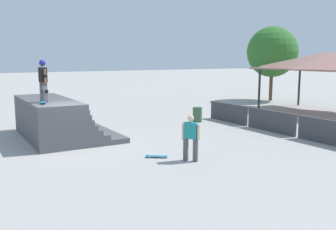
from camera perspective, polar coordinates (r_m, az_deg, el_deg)
name	(u,v)px	position (r m, az deg, el deg)	size (l,w,h in m)	color
ground_plane	(73,148)	(15.78, -14.21, -4.88)	(160.00, 160.00, 0.00)	#A3A09B
quarter_pipe_ramp	(55,120)	(17.88, -16.79, -0.80)	(5.59, 3.76, 1.79)	#4C4C51
skater_on_deck	(43,78)	(16.38, -18.51, 5.36)	(0.76, 0.27, 1.77)	#4C4C51
skateboard_on_deck	(43,102)	(16.04, -18.48, 1.86)	(0.80, 0.40, 0.09)	blue
bystander_walking	(191,136)	(13.24, 3.49, -3.17)	(0.58, 0.50, 1.65)	#4C4C51
skateboard_on_ground	(156,156)	(13.85, -1.86, -6.28)	(0.62, 0.77, 0.09)	silver
barrier_fence	(271,121)	(19.23, 15.41, -0.90)	(9.65, 0.12, 1.05)	#3D3D42
pavilion_shelter	(328,61)	(26.25, 23.17, 7.56)	(9.16, 4.87, 4.01)	#2D2D33
tree_beside_pavilion	(272,52)	(32.88, 15.61, 9.25)	(4.21, 4.21, 6.21)	brown
trash_bin	(197,115)	(21.36, 4.49, 0.07)	(0.52, 0.52, 0.85)	#385B3D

